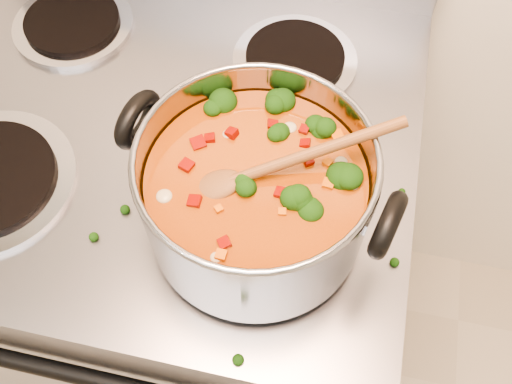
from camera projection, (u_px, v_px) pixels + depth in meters
electric_range at (186, 250)px, 1.21m from camera, size 0.76×0.69×1.08m
stockpot at (256, 194)px, 0.66m from camera, size 0.33×0.27×0.16m
wooden_spoon at (264, 170)px, 0.62m from camera, size 0.23×0.13×0.08m
cooktop_crumbs at (218, 257)px, 0.71m from camera, size 0.26×0.34×0.01m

